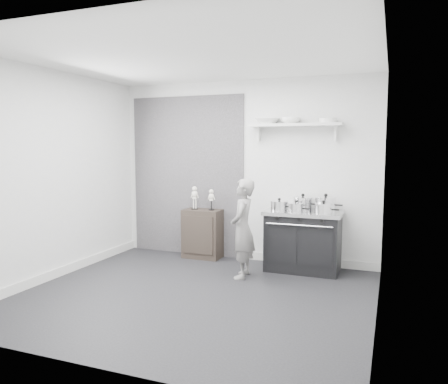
{
  "coord_description": "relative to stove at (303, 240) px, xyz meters",
  "views": [
    {
      "loc": [
        2.1,
        -4.46,
        1.72
      ],
      "look_at": [
        0.01,
        0.95,
        1.11
      ],
      "focal_mm": 35.0,
      "sensor_mm": 36.0,
      "label": 1
    }
  ],
  "objects": [
    {
      "name": "ground",
      "position": [
        -0.98,
        -1.48,
        -0.42
      ],
      "size": [
        4.0,
        4.0,
        0.0
      ],
      "primitive_type": "plane",
      "color": "black",
      "rests_on": "ground"
    },
    {
      "name": "room_shell",
      "position": [
        -1.07,
        -1.33,
        1.22
      ],
      "size": [
        4.02,
        3.62,
        2.71
      ],
      "color": "silver",
      "rests_on": "ground"
    },
    {
      "name": "wall_shelf",
      "position": [
        -0.18,
        0.2,
        1.59
      ],
      "size": [
        1.3,
        0.26,
        0.24
      ],
      "color": "silver",
      "rests_on": "room_shell"
    },
    {
      "name": "stove",
      "position": [
        0.0,
        0.0,
        0.0
      ],
      "size": [
        1.04,
        0.65,
        0.84
      ],
      "color": "black",
      "rests_on": "ground"
    },
    {
      "name": "side_cabinet",
      "position": [
        -1.58,
        0.13,
        -0.05
      ],
      "size": [
        0.58,
        0.34,
        0.75
      ],
      "primitive_type": "cube",
      "color": "black",
      "rests_on": "ground"
    },
    {
      "name": "child",
      "position": [
        -0.68,
        -0.61,
        0.23
      ],
      "size": [
        0.37,
        0.51,
        1.3
      ],
      "primitive_type": "imported",
      "rotation": [
        0.0,
        0.0,
        -1.45
      ],
      "color": "slate",
      "rests_on": "ground"
    },
    {
      "name": "pot_front_left",
      "position": [
        -0.32,
        -0.1,
        0.48
      ],
      "size": [
        0.33,
        0.24,
        0.18
      ],
      "color": "silver",
      "rests_on": "stove"
    },
    {
      "name": "pot_back_left",
      "position": [
        -0.04,
        0.14,
        0.5
      ],
      "size": [
        0.37,
        0.28,
        0.23
      ],
      "color": "silver",
      "rests_on": "stove"
    },
    {
      "name": "pot_back_right",
      "position": [
        0.28,
        0.1,
        0.51
      ],
      "size": [
        0.37,
        0.29,
        0.24
      ],
      "color": "silver",
      "rests_on": "stove"
    },
    {
      "name": "pot_front_right",
      "position": [
        0.29,
        -0.18,
        0.49
      ],
      "size": [
        0.32,
        0.23,
        0.18
      ],
      "color": "silver",
      "rests_on": "stove"
    },
    {
      "name": "pot_front_center",
      "position": [
        -0.07,
        -0.16,
        0.48
      ],
      "size": [
        0.29,
        0.21,
        0.16
      ],
      "color": "silver",
      "rests_on": "stove"
    },
    {
      "name": "skeleton_full",
      "position": [
        -1.71,
        0.13,
        0.54
      ],
      "size": [
        0.11,
        0.07,
        0.41
      ],
      "primitive_type": null,
      "color": "beige",
      "rests_on": "side_cabinet"
    },
    {
      "name": "skeleton_torso",
      "position": [
        -1.43,
        0.13,
        0.51
      ],
      "size": [
        0.1,
        0.07,
        0.37
      ],
      "primitive_type": null,
      "color": "beige",
      "rests_on": "side_cabinet"
    },
    {
      "name": "bowl_large",
      "position": [
        -0.58,
        0.19,
        1.66
      ],
      "size": [
        0.33,
        0.33,
        0.08
      ],
      "primitive_type": "imported",
      "color": "white",
      "rests_on": "wall_shelf"
    },
    {
      "name": "bowl_small",
      "position": [
        -0.24,
        0.19,
        1.66
      ],
      "size": [
        0.27,
        0.27,
        0.09
      ],
      "primitive_type": "imported",
      "color": "white",
      "rests_on": "wall_shelf"
    },
    {
      "name": "plate_stack",
      "position": [
        0.27,
        0.19,
        1.65
      ],
      "size": [
        0.24,
        0.24,
        0.06
      ],
      "primitive_type": "cylinder",
      "color": "silver",
      "rests_on": "wall_shelf"
    }
  ]
}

